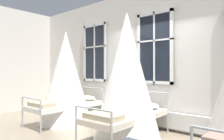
{
  "coord_description": "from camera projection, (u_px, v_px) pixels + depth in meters",
  "views": [
    {
      "loc": [
        2.5,
        -3.14,
        1.35
      ],
      "look_at": [
        -0.4,
        0.22,
        1.37
      ],
      "focal_mm": 33.7,
      "sensor_mm": 36.0,
      "label": 1
    }
  ],
  "objects": [
    {
      "name": "back_wall_with_windows",
      "position": [
        157.0,
        56.0,
        5.08
      ],
      "size": [
        9.15,
        0.1,
        3.42
      ],
      "primitive_type": "cube",
      "color": "silver",
      "rests_on": "ground"
    },
    {
      "name": "window_bank",
      "position": [
        154.0,
        83.0,
        4.98
      ],
      "size": [
        4.99,
        0.1,
        2.69
      ],
      "color": "black",
      "rests_on": "ground"
    },
    {
      "name": "cot_second",
      "position": [
        127.0,
        77.0,
        4.2
      ],
      "size": [
        1.35,
        1.95,
        2.53
      ],
      "rotation": [
        0.0,
        0.0,
        1.58
      ],
      "color": "#9EA3A8",
      "rests_on": "ground"
    },
    {
      "name": "cot_first",
      "position": [
        66.0,
        78.0,
        5.49
      ],
      "size": [
        1.35,
        1.95,
        2.4
      ],
      "rotation": [
        0.0,
        0.0,
        1.57
      ],
      "color": "#9EA3A8",
      "rests_on": "ground"
    }
  ]
}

